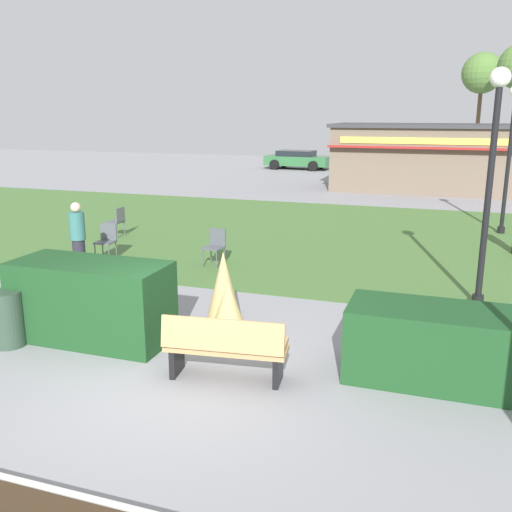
% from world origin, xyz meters
% --- Properties ---
extents(ground_plane, '(80.00, 80.00, 0.00)m').
position_xyz_m(ground_plane, '(0.00, 0.00, 0.00)').
color(ground_plane, gray).
extents(lawn_patch, '(36.00, 12.00, 0.01)m').
position_xyz_m(lawn_patch, '(0.00, 10.01, 0.00)').
color(lawn_patch, '#446B33').
rests_on(lawn_patch, ground_plane).
extents(park_bench, '(1.75, 0.73, 0.95)m').
position_xyz_m(park_bench, '(0.73, 0.23, 0.48)').
color(park_bench, tan).
rests_on(park_bench, ground_plane).
extents(hedge_left, '(2.56, 1.10, 1.31)m').
position_xyz_m(hedge_left, '(-1.87, 0.90, 0.65)').
color(hedge_left, '#19421E').
rests_on(hedge_left, ground_plane).
extents(hedge_right, '(2.63, 1.10, 1.05)m').
position_xyz_m(hedge_right, '(3.58, 1.17, 0.52)').
color(hedge_right, '#19421E').
rests_on(hedge_right, ground_plane).
extents(ornamental_grass_behind_left, '(0.64, 0.64, 1.25)m').
position_xyz_m(ornamental_grass_behind_left, '(-0.89, 1.36, 0.62)').
color(ornamental_grass_behind_left, tan).
rests_on(ornamental_grass_behind_left, ground_plane).
extents(ornamental_grass_behind_right, '(0.76, 0.76, 1.04)m').
position_xyz_m(ornamental_grass_behind_right, '(0.29, 1.48, 0.52)').
color(ornamental_grass_behind_right, tan).
rests_on(ornamental_grass_behind_right, ground_plane).
extents(ornamental_grass_behind_center, '(0.69, 0.69, 1.37)m').
position_xyz_m(ornamental_grass_behind_center, '(-0.01, 2.03, 0.69)').
color(ornamental_grass_behind_center, tan).
rests_on(ornamental_grass_behind_center, ground_plane).
extents(lamppost_mid, '(0.36, 0.36, 4.40)m').
position_xyz_m(lamppost_mid, '(4.17, 4.77, 2.76)').
color(lamppost_mid, black).
rests_on(lamppost_mid, ground_plane).
extents(lamppost_far, '(0.36, 0.36, 4.40)m').
position_xyz_m(lamppost_far, '(5.11, 12.14, 2.76)').
color(lamppost_far, black).
rests_on(lamppost_far, ground_plane).
extents(trash_bin, '(0.52, 0.52, 0.90)m').
position_xyz_m(trash_bin, '(-3.00, 0.26, 0.45)').
color(trash_bin, '#2D4233').
rests_on(trash_bin, ground_plane).
extents(food_kiosk, '(9.90, 4.46, 3.10)m').
position_xyz_m(food_kiosk, '(2.97, 21.49, 1.56)').
color(food_kiosk, '#6B5B4C').
rests_on(food_kiosk, ground_plane).
extents(cafe_chair_west, '(0.45, 0.45, 0.89)m').
position_xyz_m(cafe_chair_west, '(-5.78, 7.85, 0.53)').
color(cafe_chair_west, '#4C5156').
rests_on(cafe_chair_west, ground_plane).
extents(cafe_chair_east, '(0.50, 0.50, 0.89)m').
position_xyz_m(cafe_chair_east, '(-1.77, 5.84, 0.53)').
color(cafe_chair_east, '#4C5156').
rests_on(cafe_chair_east, ground_plane).
extents(cafe_chair_north, '(0.48, 0.48, 0.89)m').
position_xyz_m(cafe_chair_north, '(-4.62, 5.52, 0.53)').
color(cafe_chair_north, '#4C5156').
rests_on(cafe_chair_north, ground_plane).
extents(person_standing, '(0.34, 0.34, 1.69)m').
position_xyz_m(person_standing, '(-4.32, 3.97, 0.86)').
color(person_standing, '#23232D').
rests_on(person_standing, ground_plane).
extents(parked_car_west_slot, '(4.32, 2.29, 1.20)m').
position_xyz_m(parked_car_west_slot, '(-5.99, 29.69, 0.64)').
color(parked_car_west_slot, '#2D6638').
rests_on(parked_car_west_slot, ground_plane).
extents(tree_right_bg, '(2.80, 2.80, 7.66)m').
position_xyz_m(tree_right_bg, '(5.09, 37.61, 6.20)').
color(tree_right_bg, brown).
rests_on(tree_right_bg, ground_plane).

